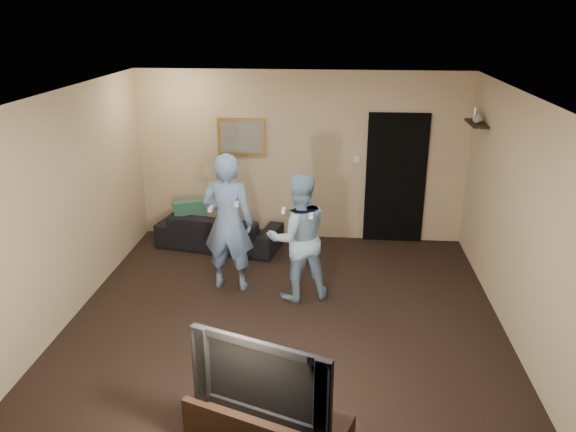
# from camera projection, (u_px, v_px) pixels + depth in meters

# --- Properties ---
(ground) EXTENTS (5.00, 5.00, 0.00)m
(ground) POSITION_uv_depth(u_px,v_px,m) (286.00, 315.00, 6.66)
(ground) COLOR black
(ground) RESTS_ON ground
(ceiling) EXTENTS (5.00, 5.00, 0.04)m
(ceiling) POSITION_uv_depth(u_px,v_px,m) (286.00, 94.00, 5.76)
(ceiling) COLOR silver
(ceiling) RESTS_ON wall_back
(wall_back) EXTENTS (5.00, 0.04, 2.60)m
(wall_back) POSITION_uv_depth(u_px,v_px,m) (300.00, 157.00, 8.54)
(wall_back) COLOR tan
(wall_back) RESTS_ON ground
(wall_front) EXTENTS (5.00, 0.04, 2.60)m
(wall_front) POSITION_uv_depth(u_px,v_px,m) (253.00, 335.00, 3.87)
(wall_front) COLOR tan
(wall_front) RESTS_ON ground
(wall_left) EXTENTS (0.04, 5.00, 2.60)m
(wall_left) POSITION_uv_depth(u_px,v_px,m) (68.00, 206.00, 6.41)
(wall_left) COLOR tan
(wall_left) RESTS_ON ground
(wall_right) EXTENTS (0.04, 5.00, 2.60)m
(wall_right) POSITION_uv_depth(u_px,v_px,m) (518.00, 219.00, 6.00)
(wall_right) COLOR tan
(wall_right) RESTS_ON ground
(sofa) EXTENTS (1.94, 1.07, 0.54)m
(sofa) POSITION_uv_depth(u_px,v_px,m) (219.00, 230.00, 8.51)
(sofa) COLOR black
(sofa) RESTS_ON ground
(throw_pillow) EXTENTS (0.50, 0.31, 0.48)m
(throw_pillow) POSITION_uv_depth(u_px,v_px,m) (190.00, 216.00, 8.47)
(throw_pillow) COLOR #194D3E
(throw_pillow) RESTS_ON sofa
(painting_frame) EXTENTS (0.72, 0.05, 0.57)m
(painting_frame) POSITION_uv_depth(u_px,v_px,m) (241.00, 137.00, 8.49)
(painting_frame) COLOR olive
(painting_frame) RESTS_ON wall_back
(painting_canvas) EXTENTS (0.62, 0.01, 0.47)m
(painting_canvas) POSITION_uv_depth(u_px,v_px,m) (241.00, 137.00, 8.46)
(painting_canvas) COLOR slate
(painting_canvas) RESTS_ON painting_frame
(doorway) EXTENTS (0.90, 0.06, 2.00)m
(doorway) POSITION_uv_depth(u_px,v_px,m) (396.00, 179.00, 8.50)
(doorway) COLOR black
(doorway) RESTS_ON ground
(light_switch) EXTENTS (0.08, 0.02, 0.12)m
(light_switch) POSITION_uv_depth(u_px,v_px,m) (357.00, 159.00, 8.45)
(light_switch) COLOR silver
(light_switch) RESTS_ON wall_back
(wall_shelf) EXTENTS (0.20, 0.60, 0.03)m
(wall_shelf) POSITION_uv_depth(u_px,v_px,m) (477.00, 123.00, 7.46)
(wall_shelf) COLOR black
(wall_shelf) RESTS_ON wall_right
(shelf_vase) EXTENTS (0.16, 0.16, 0.14)m
(shelf_vase) POSITION_uv_depth(u_px,v_px,m) (478.00, 118.00, 7.39)
(shelf_vase) COLOR #A2A2A7
(shelf_vase) RESTS_ON wall_shelf
(shelf_figurine) EXTENTS (0.06, 0.06, 0.18)m
(shelf_figurine) POSITION_uv_depth(u_px,v_px,m) (475.00, 114.00, 7.55)
(shelf_figurine) COLOR #B9B9BE
(shelf_figurine) RESTS_ON wall_shelf
(tv_console) EXTENTS (1.39, 0.86, 0.47)m
(tv_console) POSITION_uv_depth(u_px,v_px,m) (267.00, 432.00, 4.47)
(tv_console) COLOR black
(tv_console) RESTS_ON ground
(television) EXTENTS (1.13, 0.54, 0.66)m
(television) POSITION_uv_depth(u_px,v_px,m) (266.00, 372.00, 4.27)
(television) COLOR black
(television) RESTS_ON tv_console
(wii_player_left) EXTENTS (0.69, 0.53, 1.79)m
(wii_player_left) POSITION_uv_depth(u_px,v_px,m) (228.00, 222.00, 7.05)
(wii_player_left) COLOR #6988B6
(wii_player_left) RESTS_ON ground
(wii_player_right) EXTENTS (0.94, 0.83, 1.61)m
(wii_player_right) POSITION_uv_depth(u_px,v_px,m) (298.00, 238.00, 6.82)
(wii_player_right) COLOR #8AB0C9
(wii_player_right) RESTS_ON ground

